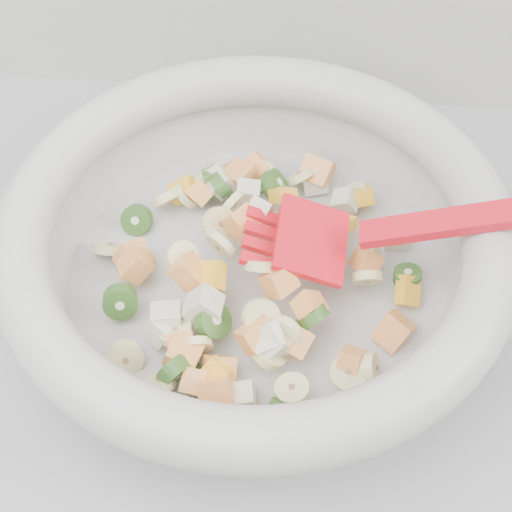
# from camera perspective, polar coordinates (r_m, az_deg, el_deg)

# --- Properties ---
(mixing_bowl) EXTENTS (0.46, 0.38, 0.15)m
(mixing_bowl) POSITION_cam_1_polar(r_m,az_deg,el_deg) (0.58, 0.03, 0.61)
(mixing_bowl) COLOR silver
(mixing_bowl) RESTS_ON counter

